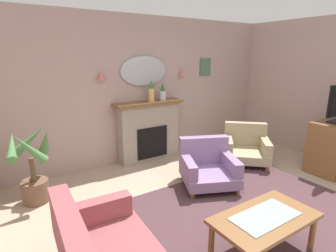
{
  "coord_description": "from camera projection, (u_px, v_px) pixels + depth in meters",
  "views": [
    {
      "loc": [
        -2.53,
        -1.82,
        2.02
      ],
      "look_at": [
        -0.34,
        1.56,
        0.94
      ],
      "focal_mm": 28.85,
      "sensor_mm": 36.0,
      "label": 1
    }
  ],
  "objects": [
    {
      "name": "wall_sconce_right",
      "position": [
        182.0,
        72.0,
        5.46
      ],
      "size": [
        0.14,
        0.14,
        0.14
      ],
      "primitive_type": "cone",
      "color": "#D17066"
    },
    {
      "name": "mantel_vase_centre",
      "position": [
        163.0,
        92.0,
        5.17
      ],
      "size": [
        0.13,
        0.13,
        0.34
      ],
      "color": "silver",
      "rests_on": "fireplace"
    },
    {
      "name": "floor",
      "position": [
        259.0,
        227.0,
        3.34
      ],
      "size": [
        6.67,
        6.52,
        0.1
      ],
      "primitive_type": "cube",
      "color": "tan",
      "rests_on": "ground"
    },
    {
      "name": "mantel_vase_left",
      "position": [
        151.0,
        91.0,
        5.02
      ],
      "size": [
        0.12,
        0.12,
        0.4
      ],
      "color": "tan",
      "rests_on": "fireplace"
    },
    {
      "name": "wall_mirror",
      "position": [
        144.0,
        71.0,
        5.04
      ],
      "size": [
        0.96,
        0.06,
        0.56
      ],
      "primitive_type": "ellipsoid",
      "color": "#B2BCC6"
    },
    {
      "name": "wall_sconce_left",
      "position": [
        101.0,
        76.0,
        4.57
      ],
      "size": [
        0.14,
        0.14,
        0.14
      ],
      "primitive_type": "cone",
      "color": "#D17066"
    },
    {
      "name": "wall_back",
      "position": [
        148.0,
        89.0,
        5.26
      ],
      "size": [
        6.67,
        0.1,
        2.71
      ],
      "primitive_type": "cube",
      "color": "#B29993",
      "rests_on": "ground"
    },
    {
      "name": "armchair_in_corner",
      "position": [
        207.0,
        166.0,
        4.28
      ],
      "size": [
        1.07,
        1.08,
        0.71
      ],
      "color": "gray",
      "rests_on": "ground"
    },
    {
      "name": "tv_cabinet",
      "position": [
        333.0,
        148.0,
        4.68
      ],
      "size": [
        0.8,
        0.58,
        0.9
      ],
      "color": "brown",
      "rests_on": "ground"
    },
    {
      "name": "armchair_beside_couch",
      "position": [
        246.0,
        146.0,
        5.19
      ],
      "size": [
        1.14,
        1.15,
        0.71
      ],
      "color": "tan",
      "rests_on": "ground"
    },
    {
      "name": "coffee_table",
      "position": [
        265.0,
        221.0,
        2.72
      ],
      "size": [
        1.1,
        0.6,
        0.45
      ],
      "color": "brown",
      "rests_on": "ground"
    },
    {
      "name": "framed_picture",
      "position": [
        205.0,
        67.0,
        5.83
      ],
      "size": [
        0.28,
        0.03,
        0.36
      ],
      "primitive_type": "cube",
      "color": "#4C6B56"
    },
    {
      "name": "potted_plant_tall_palm",
      "position": [
        33.0,
        169.0,
        3.7
      ],
      "size": [
        0.58,
        0.59,
        1.1
      ],
      "color": "brown",
      "rests_on": "ground"
    },
    {
      "name": "fireplace",
      "position": [
        149.0,
        131.0,
        5.22
      ],
      "size": [
        1.36,
        0.36,
        1.16
      ],
      "color": "gray",
      "rests_on": "ground"
    },
    {
      "name": "patterned_rug",
      "position": [
        247.0,
        215.0,
        3.49
      ],
      "size": [
        3.2,
        2.4,
        0.01
      ],
      "primitive_type": "cube",
      "color": "#4C3338",
      "rests_on": "ground"
    }
  ]
}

